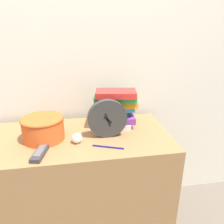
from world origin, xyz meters
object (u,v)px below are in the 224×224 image
Objects in this scene: desk_clock at (107,119)px; pen at (108,147)px; book_stack at (116,107)px; tv_remote at (42,150)px; crumpled_paper_ball at (77,138)px; basket at (43,128)px.

desk_clock reaches higher than pen.
book_stack is 0.48m from tv_remote.
tv_remote is at bearing -149.61° from book_stack.
tv_remote is 0.18m from crumpled_paper_ball.
book_stack is at bearing 61.77° from desk_clock.
tv_remote is (0.00, -0.13, -0.05)m from basket.
desk_clock reaches higher than basket.
basket is (-0.40, -0.10, -0.05)m from book_stack.
tv_remote is (-0.40, -0.23, -0.11)m from book_stack.
tv_remote is at bearing 177.57° from pen.
desk_clock is 0.95× the size of basket.
desk_clock is 0.15m from book_stack.
desk_clock is at bearing -118.23° from book_stack.
basket reaches higher than tv_remote.
book_stack reaches higher than pen.
crumpled_paper_ball is 0.17m from pen.
desk_clock is 3.97× the size of crumpled_paper_ball.
basket is at bearing 91.35° from tv_remote.
desk_clock is 0.34m from basket.
pen is at bearing -97.38° from desk_clock.
basket reaches higher than pen.
basket is 1.09× the size of tv_remote.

